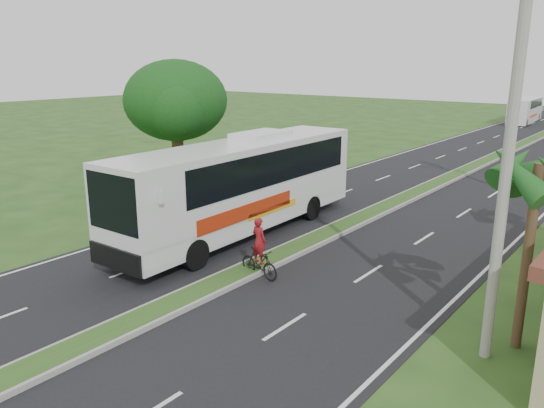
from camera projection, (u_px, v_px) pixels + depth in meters
The scene contains 10 objects.
ground at pixel (200, 295), 17.35m from camera, with size 180.00×180.00×0.00m, color #244318.
road_asphalt at pixel (435, 186), 32.51m from camera, with size 14.00×160.00×0.02m, color black.
median_strip at pixel (435, 184), 32.49m from camera, with size 1.20×160.00×0.18m.
lane_edge_left at pixel (341, 172), 36.52m from camera, with size 0.12×160.00×0.01m, color silver.
palm_verge_a at pixel (538, 174), 13.01m from camera, with size 2.40×2.40×5.45m.
shade_tree at pixel (175, 103), 30.87m from camera, with size 6.30×6.00×7.54m.
utility_pole_a at pixel (510, 138), 12.31m from camera, with size 1.60×0.28×11.00m.
coach_bus_main at pixel (243, 180), 22.97m from camera, with size 3.23×13.62×4.38m.
coach_bus_far at pixel (525, 109), 65.23m from camera, with size 2.80×10.36×2.99m.
motorcyclist at pixel (259, 257), 18.56m from camera, with size 1.80×0.69×2.21m.
Camera 1 is at (11.75, -11.08, 7.42)m, focal length 35.00 mm.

